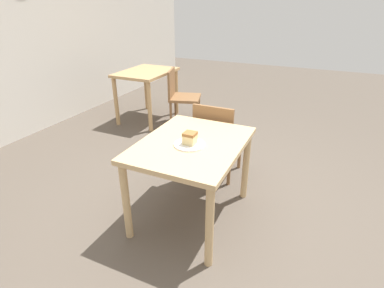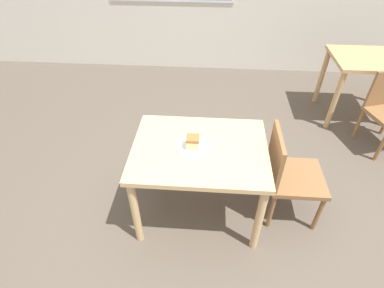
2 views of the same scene
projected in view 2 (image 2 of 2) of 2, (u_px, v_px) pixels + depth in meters
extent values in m
plane|color=brown|center=(210.00, 225.00, 2.56)|extent=(14.00, 14.00, 0.00)
cube|color=tan|center=(200.00, 150.00, 2.25)|extent=(1.02, 0.79, 0.04)
cylinder|color=tan|center=(135.00, 213.00, 2.25)|extent=(0.06, 0.06, 0.68)
cylinder|color=tan|center=(259.00, 220.00, 2.19)|extent=(0.06, 0.06, 0.68)
cylinder|color=tan|center=(152.00, 152.00, 2.77)|extent=(0.06, 0.06, 0.68)
cylinder|color=tan|center=(251.00, 157.00, 2.72)|extent=(0.06, 0.06, 0.68)
cube|color=tan|center=(375.00, 59.00, 3.35)|extent=(0.92, 0.68, 0.04)
cylinder|color=tan|center=(335.00, 101.00, 3.40)|extent=(0.06, 0.06, 0.73)
cylinder|color=tan|center=(322.00, 77.00, 3.85)|extent=(0.06, 0.06, 0.73)
cube|color=brown|center=(296.00, 177.00, 2.43)|extent=(0.44, 0.44, 0.04)
cylinder|color=brown|center=(318.00, 214.00, 2.41)|extent=(0.04, 0.04, 0.39)
cylinder|color=brown|center=(308.00, 180.00, 2.70)|extent=(0.04, 0.04, 0.39)
cylinder|color=brown|center=(271.00, 211.00, 2.43)|extent=(0.04, 0.04, 0.39)
cylinder|color=brown|center=(266.00, 178.00, 2.72)|extent=(0.04, 0.04, 0.39)
cube|color=brown|center=(276.00, 156.00, 2.30)|extent=(0.03, 0.41, 0.40)
cylinder|color=brown|center=(381.00, 146.00, 3.06)|extent=(0.04, 0.04, 0.39)
cylinder|color=brown|center=(358.00, 124.00, 3.34)|extent=(0.04, 0.04, 0.39)
cylinder|color=white|center=(192.00, 147.00, 2.23)|extent=(0.24, 0.24, 0.01)
cube|color=#E5CC89|center=(193.00, 143.00, 2.20)|extent=(0.09, 0.09, 0.07)
cube|color=#936033|center=(193.00, 138.00, 2.17)|extent=(0.09, 0.09, 0.02)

